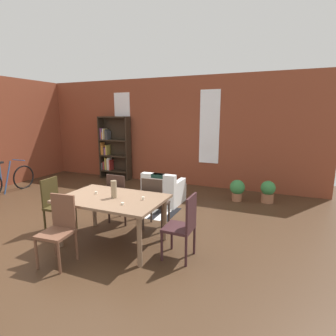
{
  "coord_description": "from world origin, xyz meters",
  "views": [
    {
      "loc": [
        3.21,
        -3.51,
        2.03
      ],
      "look_at": [
        1.02,
        1.65,
        0.89
      ],
      "focal_mm": 28.41,
      "sensor_mm": 36.0,
      "label": 1
    }
  ],
  "objects": [
    {
      "name": "bookshelf_tall",
      "position": [
        -1.68,
        3.52,
        0.97
      ],
      "size": [
        1.04,
        0.29,
        1.96
      ],
      "color": "#2D2319",
      "rests_on": "ground"
    },
    {
      "name": "potted_plant_corner",
      "position": [
        3.03,
        2.88,
        0.28
      ],
      "size": [
        0.33,
        0.33,
        0.52
      ],
      "color": "#9E6042",
      "rests_on": "ground"
    },
    {
      "name": "tealight_candle_0",
      "position": [
        1.2,
        -0.44,
        0.78
      ],
      "size": [
        0.04,
        0.04,
        0.03
      ],
      "primitive_type": "cylinder",
      "color": "silver",
      "rests_on": "dining_table"
    },
    {
      "name": "tealight_candle_1",
      "position": [
        1.37,
        -0.13,
        0.79
      ],
      "size": [
        0.04,
        0.04,
        0.05
      ],
      "primitive_type": "cylinder",
      "color": "silver",
      "rests_on": "dining_table"
    },
    {
      "name": "ground_plane",
      "position": [
        0.0,
        0.0,
        0.0
      ],
      "size": [
        10.32,
        10.32,
        0.0
      ],
      "primitive_type": "plane",
      "color": "#412C1B"
    },
    {
      "name": "window_pane_0",
      "position": [
        -1.39,
        3.69,
        1.68
      ],
      "size": [
        0.55,
        0.02,
        1.99
      ],
      "primitive_type": "cube",
      "color": "white"
    },
    {
      "name": "dining_chair_far_right",
      "position": [
        1.24,
        0.53,
        0.51
      ],
      "size": [
        0.42,
        0.42,
        0.95
      ],
      "color": "#3A2C24",
      "rests_on": "ground"
    },
    {
      "name": "dining_chair_head_right",
      "position": [
        2.05,
        -0.21,
        0.51
      ],
      "size": [
        0.4,
        0.4,
        0.95
      ],
      "color": "#3A1F22",
      "rests_on": "ground"
    },
    {
      "name": "dining_chair_near_left",
      "position": [
        0.5,
        -0.96,
        0.51
      ],
      "size": [
        0.44,
        0.44,
        0.95
      ],
      "color": "brown",
      "rests_on": "ground"
    },
    {
      "name": "potted_plant_by_shelf",
      "position": [
        2.35,
        2.73,
        0.29
      ],
      "size": [
        0.35,
        0.35,
        0.51
      ],
      "color": "#9E6042",
      "rests_on": "ground"
    },
    {
      "name": "bicycle_second",
      "position": [
        -3.27,
        1.05,
        0.33
      ],
      "size": [
        0.44,
        1.63,
        0.88
      ],
      "color": "black",
      "rests_on": "ground"
    },
    {
      "name": "dining_chair_far_left",
      "position": [
        0.51,
        0.53,
        0.51
      ],
      "size": [
        0.41,
        0.41,
        0.95
      ],
      "color": "#35221C",
      "rests_on": "ground"
    },
    {
      "name": "back_wall_brick",
      "position": [
        0.0,
        3.76,
        1.53
      ],
      "size": [
        8.94,
        0.12,
        3.06
      ],
      "primitive_type": "cube",
      "color": "brown",
      "rests_on": "ground"
    },
    {
      "name": "striped_rug",
      "position": [
        0.67,
        1.29,
        0.0
      ],
      "size": [
        1.32,
        0.82,
        0.01
      ],
      "color": "black",
      "rests_on": "ground"
    },
    {
      "name": "armchair_white",
      "position": [
        0.81,
        1.89,
        0.28
      ],
      "size": [
        0.81,
        0.81,
        0.75
      ],
      "color": "white",
      "rests_on": "ground"
    },
    {
      "name": "window_pane_1",
      "position": [
        1.39,
        3.69,
        1.68
      ],
      "size": [
        0.55,
        0.02,
        1.99
      ],
      "primitive_type": "cube",
      "color": "white"
    },
    {
      "name": "dining_chair_head_left",
      "position": [
        -0.31,
        -0.22,
        0.51
      ],
      "size": [
        0.43,
        0.43,
        0.95
      ],
      "color": "#3A2F16",
      "rests_on": "ground"
    },
    {
      "name": "dining_table",
      "position": [
        0.87,
        -0.21,
        0.68
      ],
      "size": [
        1.6,
        1.04,
        0.76
      ],
      "color": "#82634A",
      "rests_on": "ground"
    },
    {
      "name": "vase_on_table",
      "position": [
        0.91,
        -0.21,
        0.9
      ],
      "size": [
        0.09,
        0.09,
        0.27
      ],
      "primitive_type": "cylinder",
      "color": "#998466",
      "rests_on": "dining_table"
    },
    {
      "name": "tealight_candle_2",
      "position": [
        0.52,
        -0.16,
        0.79
      ],
      "size": [
        0.04,
        0.04,
        0.04
      ],
      "primitive_type": "cylinder",
      "color": "silver",
      "rests_on": "dining_table"
    }
  ]
}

